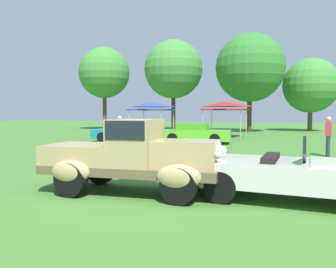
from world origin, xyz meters
name	(u,v)px	position (x,y,z in m)	size (l,w,h in m)	color
ground_plane	(139,194)	(0.00, 0.00, 0.00)	(120.00, 120.00, 0.00)	#42752D
feature_pickup_truck	(133,156)	(-0.17, 0.07, 0.86)	(4.26, 2.17, 1.70)	brown
neighbor_convertible	(297,174)	(3.36, 0.64, 0.58)	(4.39, 1.82, 1.40)	silver
show_car_teal	(124,133)	(-7.02, 12.16, 0.60)	(4.19, 1.99, 1.22)	teal
show_car_lime	(195,133)	(-2.61, 12.96, 0.60)	(4.38, 2.22, 1.22)	#60C62D
spectator_between_cars	(120,130)	(-5.54, 8.93, 0.91)	(0.45, 0.35, 1.69)	#7F7056
spectator_by_row	(328,135)	(4.49, 8.92, 0.91)	(0.26, 0.41, 1.69)	#283351
canopy_tent_left_field	(152,106)	(-8.05, 18.69, 2.42)	(3.08, 3.08, 2.71)	#B7B7BC
canopy_tent_center_field	(225,105)	(-1.99, 18.82, 2.42)	(3.09, 3.09, 2.71)	#B7B7BC
treeline_far_left	(104,73)	(-17.13, 26.06, 6.28)	(5.61, 5.61, 9.10)	brown
treeline_mid_left	(173,69)	(-9.23, 26.91, 6.40)	(6.13, 6.13, 9.48)	#47331E
treeline_center	(250,68)	(-1.28, 26.69, 6.17)	(6.59, 6.59, 9.48)	#47331E
treeline_mid_right	(311,86)	(4.22, 30.29, 4.58)	(5.48, 5.48, 7.33)	brown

